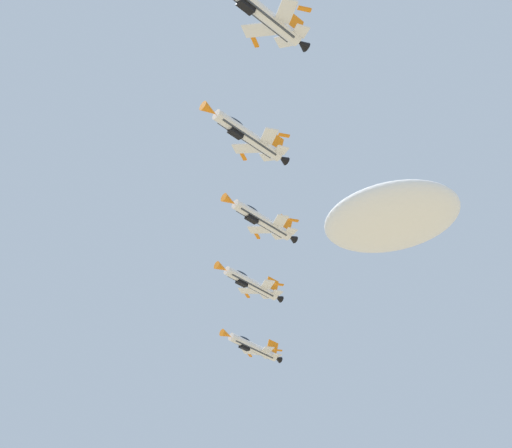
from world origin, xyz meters
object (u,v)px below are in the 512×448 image
(fighter_jet_left_wing, at_px, (247,135))
(fighter_jet_right_wing, at_px, (261,220))
(fighter_jet_right_outer, at_px, (252,347))
(fighter_jet_lead, at_px, (260,10))
(fighter_jet_left_outer, at_px, (250,283))

(fighter_jet_left_wing, height_order, fighter_jet_right_wing, fighter_jet_right_wing)
(fighter_jet_left_wing, height_order, fighter_jet_right_outer, fighter_jet_right_outer)
(fighter_jet_lead, xyz_separation_m, fighter_jet_right_wing, (-13.15, 38.38, 3.27))
(fighter_jet_lead, bearing_deg, fighter_jet_left_outer, -39.77)
(fighter_jet_lead, height_order, fighter_jet_right_wing, fighter_jet_right_wing)
(fighter_jet_lead, height_order, fighter_jet_right_outer, fighter_jet_right_outer)
(fighter_jet_lead, xyz_separation_m, fighter_jet_right_outer, (-27.11, 72.91, 1.97))
(fighter_jet_right_wing, bearing_deg, fighter_jet_left_outer, -35.03)
(fighter_jet_left_wing, distance_m, fighter_jet_right_outer, 56.79)
(fighter_jet_lead, bearing_deg, fighter_jet_right_outer, -40.35)
(fighter_jet_left_wing, distance_m, fighter_jet_left_outer, 37.25)
(fighter_jet_right_wing, xyz_separation_m, fighter_jet_right_outer, (-13.96, 34.53, -1.30))
(fighter_jet_left_outer, relative_size, fighter_jet_right_outer, 1.00)
(fighter_jet_left_outer, bearing_deg, fighter_jet_lead, 140.23)
(fighter_jet_lead, xyz_separation_m, fighter_jet_left_wing, (-8.66, 19.20, 1.84))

